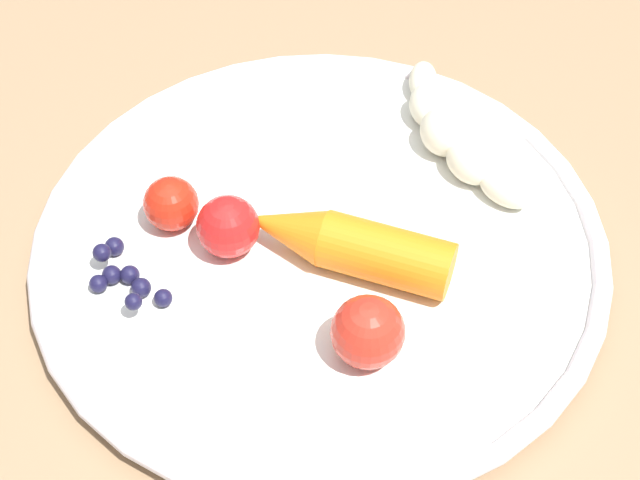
# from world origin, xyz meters

# --- Properties ---
(dining_table) EXTENTS (0.95, 0.85, 0.75)m
(dining_table) POSITION_xyz_m (0.00, 0.00, 0.65)
(dining_table) COLOR #907150
(dining_table) RESTS_ON ground_plane
(plate) EXTENTS (0.35, 0.35, 0.02)m
(plate) POSITION_xyz_m (-0.01, 0.01, 0.76)
(plate) COLOR white
(plate) RESTS_ON dining_table
(banana) EXTENTS (0.06, 0.15, 0.03)m
(banana) POSITION_xyz_m (-0.12, -0.02, 0.77)
(banana) COLOR beige
(banana) RESTS_ON plate
(carrot_orange) EXTENTS (0.11, 0.12, 0.03)m
(carrot_orange) POSITION_xyz_m (-0.01, 0.03, 0.78)
(carrot_orange) COLOR orange
(carrot_orange) RESTS_ON plate
(blueberry_pile) EXTENTS (0.04, 0.06, 0.02)m
(blueberry_pile) POSITION_xyz_m (0.11, -0.03, 0.77)
(blueberry_pile) COLOR #191638
(blueberry_pile) RESTS_ON plate
(tomato_near) EXTENTS (0.04, 0.04, 0.04)m
(tomato_near) POSITION_xyz_m (0.04, -0.02, 0.78)
(tomato_near) COLOR red
(tomato_near) RESTS_ON plate
(tomato_mid) EXTENTS (0.04, 0.04, 0.04)m
(tomato_mid) POSITION_xyz_m (0.02, 0.09, 0.78)
(tomato_mid) COLOR red
(tomato_mid) RESTS_ON plate
(tomato_far) EXTENTS (0.03, 0.03, 0.03)m
(tomato_far) POSITION_xyz_m (0.06, -0.05, 0.78)
(tomato_far) COLOR red
(tomato_far) RESTS_ON plate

